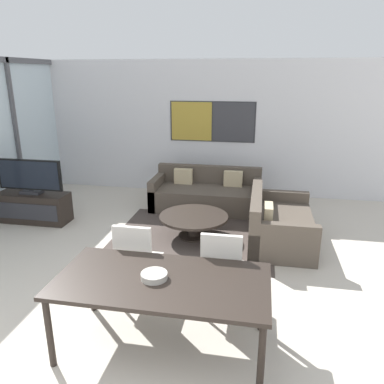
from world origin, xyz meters
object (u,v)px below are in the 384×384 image
sofa_side (276,226)px  television (30,177)px  tv_console (34,207)px  fruit_bowl (154,275)px  coffee_table (194,221)px  dining_chair_left (137,258)px  dining_table (162,285)px  dining_chair_centre (222,267)px  sofa_main (207,194)px

sofa_side → television: bearing=89.0°
tv_console → fruit_bowl: 4.07m
sofa_side → coffee_table: (-1.28, -0.06, 0.01)m
dining_chair_left → fruit_bowl: dining_chair_left is taller
television → fruit_bowl: (3.00, -2.70, -0.05)m
sofa_side → dining_table: 2.87m
television → sofa_side: 4.22m
sofa_side → dining_chair_centre: (-0.63, -1.96, 0.28)m
sofa_main → sofa_side: same height
sofa_side → fruit_bowl: (-1.18, -2.63, 0.50)m
dining_chair_left → fruit_bowl: size_ratio=3.95×
television → sofa_side: bearing=-1.0°
sofa_main → dining_chair_centre: 3.40m
dining_chair_left → fruit_bowl: bearing=-59.4°
sofa_side → dining_chair_centre: bearing=162.2°
dining_chair_centre → sofa_main: bearing=101.1°
sofa_side → coffee_table: bearing=92.9°
sofa_main → coffee_table: (0.00, -1.42, 0.01)m
sofa_side → dining_chair_centre: dining_chair_centre is taller
dining_table → dining_chair_left: bearing=125.0°
coffee_table → tv_console: bearing=177.3°
dining_table → fruit_bowl: size_ratio=7.92×
dining_table → dining_chair_left: dining_chair_left is taller
coffee_table → fruit_bowl: size_ratio=4.46×
television → dining_chair_centre: (3.55, -2.04, -0.28)m
dining_chair_left → coffee_table: bearing=80.6°
sofa_side → fruit_bowl: bearing=155.8°
sofa_main → dining_table: (0.17, -3.98, 0.41)m
sofa_main → sofa_side: (1.28, -1.36, -0.00)m
sofa_side → coffee_table: sofa_side is taller
sofa_main → coffee_table: 1.42m
sofa_side → dining_chair_left: 2.52m
dining_table → coffee_table: bearing=93.8°
tv_console → dining_chair_left: 3.29m
dining_chair_centre → sofa_side: bearing=72.2°
sofa_main → dining_table: 4.00m
sofa_main → tv_console: bearing=-156.1°
television → dining_chair_left: bearing=-37.7°
dining_table → dining_chair_centre: dining_chair_centre is taller
sofa_side → coffee_table: size_ratio=1.48×
tv_console → coffee_table: tv_console is taller
tv_console → coffee_table: size_ratio=1.14×
sofa_side → dining_table: sofa_side is taller
dining_chair_left → dining_chair_centre: (0.96, -0.03, 0.00)m
tv_console → sofa_side: size_ratio=0.77×
dining_chair_centre → television: bearing=150.2°
sofa_main → fruit_bowl: size_ratio=8.42×
dining_chair_centre → fruit_bowl: 0.89m
dining_chair_left → dining_table: bearing=-55.0°
dining_table → dining_chair_centre: 0.82m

